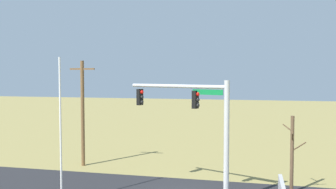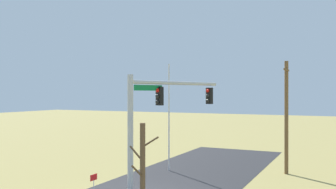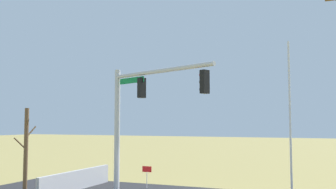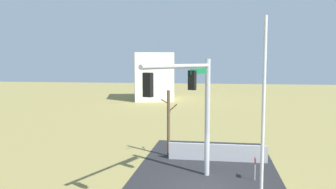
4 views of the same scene
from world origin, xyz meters
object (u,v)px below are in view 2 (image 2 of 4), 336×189
signal_mast (157,113)px  utility_pole (286,115)px  open_sign (94,180)px  flagpole (169,117)px  bare_tree (143,181)px

signal_mast → utility_pole: utility_pole is taller
open_sign → flagpole: bearing=175.3°
signal_mast → bare_tree: signal_mast is taller
signal_mast → open_sign: signal_mast is taller
signal_mast → open_sign: 4.85m
flagpole → utility_pole: bearing=108.4°
utility_pole → open_sign: (10.33, -8.27, -3.09)m
bare_tree → open_sign: size_ratio=3.58×
bare_tree → open_sign: 6.63m
flagpole → utility_pole: utility_pole is taller
signal_mast → flagpole: 7.21m
utility_pole → signal_mast: bearing=-28.9°
utility_pole → bare_tree: bearing=-12.3°
bare_tree → open_sign: (-3.92, -5.17, -1.33)m
bare_tree → flagpole: bearing=-158.8°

